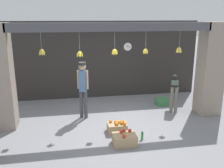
% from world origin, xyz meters
% --- Properties ---
extents(ground_plane, '(60.00, 60.00, 0.00)m').
position_xyz_m(ground_plane, '(0.00, 0.00, 0.00)').
color(ground_plane, gray).
extents(shop_back_wall, '(7.56, 0.12, 2.91)m').
position_xyz_m(shop_back_wall, '(0.00, 2.63, 1.45)').
color(shop_back_wall, '#2D2B28').
rests_on(shop_back_wall, ground_plane).
extents(shop_pillar_right, '(0.70, 0.60, 2.91)m').
position_xyz_m(shop_pillar_right, '(3.13, 0.30, 1.45)').
color(shop_pillar_right, gray).
rests_on(shop_pillar_right, ground_plane).
extents(storefront_awning, '(5.66, 0.26, 0.93)m').
position_xyz_m(storefront_awning, '(0.00, 0.12, 2.76)').
color(storefront_awning, '#4C4C51').
extents(shopkeeper, '(0.33, 0.31, 1.76)m').
position_xyz_m(shopkeeper, '(-0.86, 0.59, 1.05)').
color(shopkeeper, '#424247').
rests_on(shopkeeper, ground_plane).
extents(worker_stooping, '(0.49, 0.83, 1.12)m').
position_xyz_m(worker_stooping, '(2.17, 0.74, 0.75)').
color(worker_stooping, '#6B665B').
rests_on(worker_stooping, ground_plane).
extents(fruit_crate_oranges, '(0.51, 0.40, 0.33)m').
position_xyz_m(fruit_crate_oranges, '(-0.03, -0.57, 0.14)').
color(fruit_crate_oranges, tan).
rests_on(fruit_crate_oranges, ground_plane).
extents(fruit_crate_apples, '(0.57, 0.43, 0.34)m').
position_xyz_m(fruit_crate_apples, '(0.02, -1.28, 0.14)').
color(fruit_crate_apples, tan).
rests_on(fruit_crate_apples, ground_plane).
extents(produce_box_green, '(0.42, 0.36, 0.25)m').
position_xyz_m(produce_box_green, '(1.97, 1.28, 0.12)').
color(produce_box_green, '#42844C').
rests_on(produce_box_green, ground_plane).
extents(water_bottle, '(0.07, 0.07, 0.22)m').
position_xyz_m(water_bottle, '(0.52, -1.12, 0.10)').
color(water_bottle, '#38934C').
rests_on(water_bottle, ground_plane).
extents(wall_clock, '(0.32, 0.03, 0.32)m').
position_xyz_m(wall_clock, '(0.99, 2.56, 1.95)').
color(wall_clock, black).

